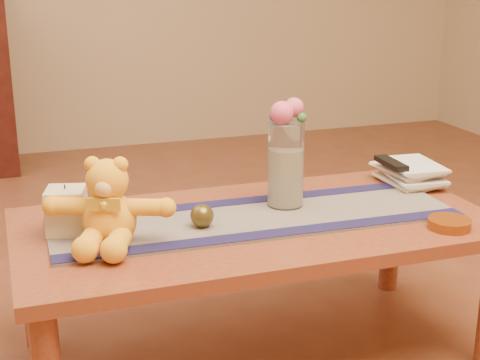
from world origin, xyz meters
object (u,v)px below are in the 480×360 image
object	(u,v)px
teddy_bear	(109,202)
amber_dish	(449,224)
pillar_candle	(67,210)
glass_vase	(286,165)
bronze_ball	(202,216)
book_bottom	(388,184)
tv_remote	(391,163)

from	to	relation	value
teddy_bear	amber_dish	size ratio (longest dim) A/B	2.69
pillar_candle	glass_vase	distance (m)	0.66
pillar_candle	bronze_ball	size ratio (longest dim) A/B	1.87
teddy_bear	pillar_candle	world-z (taller)	teddy_bear
pillar_candle	amber_dish	distance (m)	1.08
bronze_ball	teddy_bear	bearing A→B (deg)	-175.06
teddy_bear	amber_dish	bearing A→B (deg)	9.60
teddy_bear	glass_vase	world-z (taller)	glass_vase
teddy_bear	book_bottom	distance (m)	1.00
bronze_ball	book_bottom	xyz separation A→B (m)	(0.71, 0.18, -0.03)
bronze_ball	tv_remote	distance (m)	0.73
book_bottom	teddy_bear	bearing A→B (deg)	-169.53
glass_vase	amber_dish	bearing A→B (deg)	-40.35
tv_remote	amber_dish	world-z (taller)	tv_remote
teddy_bear	glass_vase	size ratio (longest dim) A/B	1.27
glass_vase	bronze_ball	world-z (taller)	glass_vase
glass_vase	amber_dish	distance (m)	0.51
teddy_bear	book_bottom	xyz separation A→B (m)	(0.97, 0.20, -0.11)
glass_vase	book_bottom	bearing A→B (deg)	11.45
bronze_ball	amber_dish	distance (m)	0.71
teddy_bear	glass_vase	xyz separation A→B (m)	(0.56, 0.12, 0.02)
book_bottom	tv_remote	bearing A→B (deg)	-93.00
pillar_candle	tv_remote	bearing A→B (deg)	4.52
glass_vase	teddy_bear	bearing A→B (deg)	-167.78
teddy_bear	book_bottom	bearing A→B (deg)	33.48
bronze_ball	pillar_candle	bearing A→B (deg)	166.62
bronze_ball	tv_remote	world-z (taller)	tv_remote
pillar_candle	tv_remote	world-z (taller)	pillar_candle
teddy_bear	amber_dish	distance (m)	0.96
glass_vase	amber_dish	size ratio (longest dim) A/B	2.11
glass_vase	tv_remote	world-z (taller)	glass_vase
bronze_ball	tv_remote	xyz separation A→B (m)	(0.71, 0.17, 0.04)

